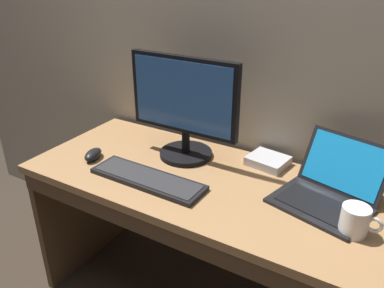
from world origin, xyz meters
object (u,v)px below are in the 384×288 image
at_px(coffee_mug, 355,221).
at_px(computer_mouse, 93,154).
at_px(laptop_black, 327,192).
at_px(wired_keyboard, 148,179).
at_px(external_drive_box, 268,161).
at_px(external_monitor, 184,107).

bearing_deg(coffee_mug, computer_mouse, -177.67).
height_order(laptop_black, wired_keyboard, laptop_black).
distance_m(wired_keyboard, external_drive_box, 0.52).
distance_m(external_drive_box, coffee_mug, 0.50).
height_order(laptop_black, external_monitor, external_monitor).
distance_m(computer_mouse, external_drive_box, 0.76).
bearing_deg(external_drive_box, wired_keyboard, -134.07).
height_order(laptop_black, coffee_mug, laptop_black).
height_order(external_monitor, coffee_mug, external_monitor).
bearing_deg(wired_keyboard, laptop_black, 18.38).
xyz_separation_m(wired_keyboard, computer_mouse, (-0.32, 0.03, 0.01)).
xyz_separation_m(wired_keyboard, external_drive_box, (0.36, 0.37, 0.01)).
xyz_separation_m(external_monitor, computer_mouse, (-0.34, -0.22, -0.21)).
bearing_deg(coffee_mug, wired_keyboard, -174.34).
height_order(wired_keyboard, external_drive_box, external_drive_box).
bearing_deg(laptop_black, external_drive_box, 150.57).
bearing_deg(external_drive_box, laptop_black, -29.43).
bearing_deg(laptop_black, coffee_mug, -49.45).
height_order(laptop_black, external_drive_box, laptop_black).
bearing_deg(coffee_mug, external_monitor, 166.62).
distance_m(laptop_black, external_drive_box, 0.33).
xyz_separation_m(computer_mouse, external_drive_box, (0.68, 0.34, -0.00)).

